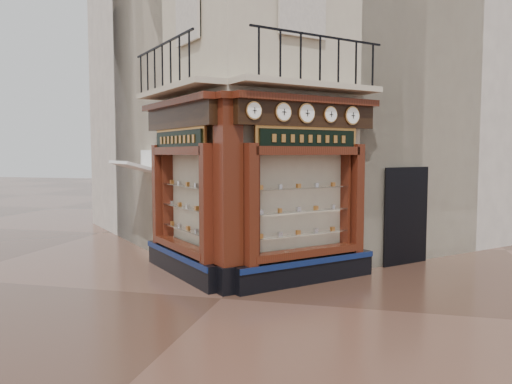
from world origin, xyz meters
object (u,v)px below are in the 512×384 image
(clock_a, at_px, (254,111))
(clock_b, at_px, (283,112))
(clock_d, at_px, (330,114))
(awning, at_px, (138,257))
(corner_pilaster, at_px, (228,196))
(clock_c, at_px, (307,113))
(signboard_left, at_px, (179,140))
(clock_e, at_px, (352,116))
(signboard_right, at_px, (308,139))

(clock_a, height_order, clock_b, clock_b)
(clock_d, xyz_separation_m, awning, (-5.26, 1.38, -3.62))
(corner_pilaster, height_order, awning, corner_pilaster)
(clock_b, bearing_deg, clock_c, 0.00)
(awning, bearing_deg, signboard_left, -175.82)
(signboard_left, bearing_deg, awning, 4.18)
(clock_d, distance_m, awning, 6.53)
(clock_e, distance_m, awning, 6.81)
(clock_a, relative_size, clock_e, 0.87)
(awning, height_order, signboard_right, signboard_right)
(clock_a, bearing_deg, clock_c, 0.00)
(corner_pilaster, xyz_separation_m, clock_d, (1.89, 1.29, 1.67))
(signboard_right, bearing_deg, signboard_left, 135.00)
(clock_e, bearing_deg, clock_c, 180.00)
(clock_b, height_order, awning, clock_b)
(corner_pilaster, bearing_deg, clock_b, -22.53)
(signboard_left, bearing_deg, clock_d, -130.36)
(corner_pilaster, height_order, clock_d, corner_pilaster)
(corner_pilaster, distance_m, clock_d, 2.83)
(clock_d, relative_size, signboard_right, 0.18)
(clock_d, xyz_separation_m, clock_e, (0.43, 0.43, -0.00))
(clock_e, distance_m, signboard_left, 3.89)
(corner_pilaster, distance_m, signboard_left, 2.12)
(clock_a, distance_m, clock_e, 2.52)
(signboard_right, bearing_deg, corner_pilaster, 169.75)
(corner_pilaster, distance_m, clock_e, 3.34)
(clock_b, xyz_separation_m, signboard_right, (0.43, 0.59, -0.52))
(clock_b, distance_m, clock_e, 1.83)
(clock_a, relative_size, clock_d, 1.00)
(clock_e, bearing_deg, clock_b, -180.00)
(corner_pilaster, distance_m, signboard_right, 2.12)
(clock_d, height_order, clock_e, clock_e)
(clock_d, distance_m, clock_e, 0.61)
(awning, bearing_deg, clock_e, -144.38)
(corner_pilaster, relative_size, clock_d, 11.33)
(clock_d, bearing_deg, clock_a, -180.00)
(clock_a, distance_m, clock_d, 1.90)
(clock_c, xyz_separation_m, clock_e, (0.88, 0.88, -0.00))
(clock_d, bearing_deg, clock_b, -180.00)
(clock_a, height_order, signboard_left, clock_a)
(clock_b, xyz_separation_m, signboard_left, (-2.49, 0.59, -0.52))
(corner_pilaster, relative_size, clock_b, 10.40)
(corner_pilaster, relative_size, clock_a, 11.31)
(clock_d, bearing_deg, corner_pilaster, 169.23)
(clock_b, height_order, clock_d, clock_b)
(corner_pilaster, bearing_deg, clock_e, -8.49)
(clock_b, bearing_deg, signboard_right, 8.72)
(signboard_left, relative_size, signboard_right, 1.03)
(corner_pilaster, distance_m, awning, 4.71)
(corner_pilaster, xyz_separation_m, signboard_left, (-1.46, 1.01, 1.15))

